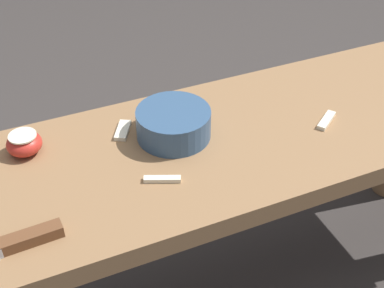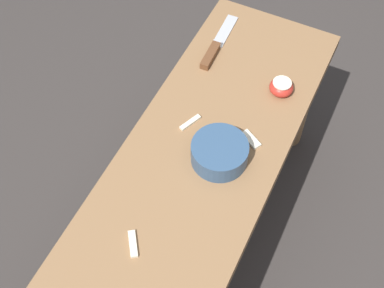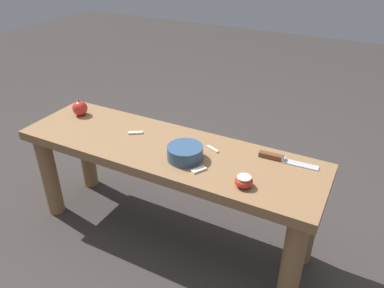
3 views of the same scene
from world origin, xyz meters
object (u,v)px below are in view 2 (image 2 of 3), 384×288
apple_cut (281,87)px  bowl (220,153)px  knife (215,48)px  wooden_bench (183,207)px

apple_cut → bowl: (0.26, -0.06, 0.01)m
knife → apple_cut: 0.23m
wooden_bench → bowl: 0.17m
wooden_bench → knife: bearing=-165.2°
knife → wooden_bench: bearing=-167.7°
wooden_bench → apple_cut: size_ratio=20.29×
apple_cut → knife: bearing=-105.8°
knife → bowl: 0.36m
knife → apple_cut: (0.06, 0.22, 0.01)m
wooden_bench → knife: size_ratio=5.62×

